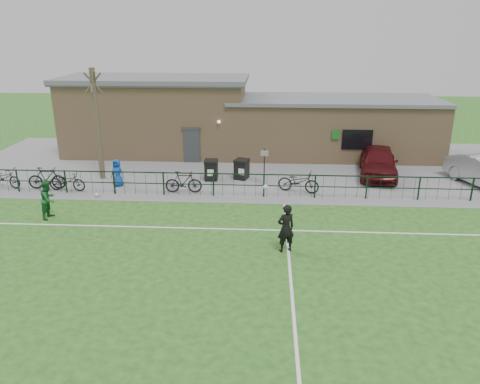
# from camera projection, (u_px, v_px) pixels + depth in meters

# --- Properties ---
(ground) EXTENTS (90.00, 90.00, 0.00)m
(ground) POSITION_uv_depth(u_px,v_px,m) (231.00, 278.00, 15.74)
(ground) COLOR #235418
(ground) RESTS_ON ground
(paving_strip) EXTENTS (34.00, 13.00, 0.02)m
(paving_strip) POSITION_uv_depth(u_px,v_px,m) (248.00, 165.00, 28.44)
(paving_strip) COLOR slate
(paving_strip) RESTS_ON ground
(pitch_line_touch) EXTENTS (28.00, 0.10, 0.01)m
(pitch_line_touch) POSITION_uv_depth(u_px,v_px,m) (243.00, 198.00, 23.08)
(pitch_line_touch) COLOR white
(pitch_line_touch) RESTS_ON ground
(pitch_line_mid) EXTENTS (28.00, 0.10, 0.01)m
(pitch_line_mid) POSITION_uv_depth(u_px,v_px,m) (239.00, 229.00, 19.50)
(pitch_line_mid) COLOR white
(pitch_line_mid) RESTS_ON ground
(pitch_line_perp) EXTENTS (0.10, 16.00, 0.01)m
(pitch_line_perp) POSITION_uv_depth(u_px,v_px,m) (291.00, 279.00, 15.62)
(pitch_line_perp) COLOR white
(pitch_line_perp) RESTS_ON ground
(perimeter_fence) EXTENTS (28.00, 0.10, 1.20)m
(perimeter_fence) POSITION_uv_depth(u_px,v_px,m) (244.00, 185.00, 23.07)
(perimeter_fence) COLOR black
(perimeter_fence) RESTS_ON ground
(bare_tree) EXTENTS (0.30, 0.30, 6.00)m
(bare_tree) POSITION_uv_depth(u_px,v_px,m) (97.00, 125.00, 25.07)
(bare_tree) COLOR #483C2C
(bare_tree) RESTS_ON ground
(wheelie_bin_left) EXTENTS (0.69, 0.78, 1.03)m
(wheelie_bin_left) POSITION_uv_depth(u_px,v_px,m) (211.00, 171.00, 25.61)
(wheelie_bin_left) COLOR black
(wheelie_bin_left) RESTS_ON paving_strip
(wheelie_bin_right) EXTENTS (0.86, 0.92, 1.02)m
(wheelie_bin_right) POSITION_uv_depth(u_px,v_px,m) (242.00, 170.00, 25.79)
(wheelie_bin_right) COLOR black
(wheelie_bin_right) RESTS_ON paving_strip
(sign_post) EXTENTS (0.07, 0.07, 2.00)m
(sign_post) POSITION_uv_depth(u_px,v_px,m) (264.00, 167.00, 24.55)
(sign_post) COLOR black
(sign_post) RESTS_ON paving_strip
(car_maroon) EXTENTS (2.76, 5.15, 1.66)m
(car_maroon) POSITION_uv_depth(u_px,v_px,m) (378.00, 162.00, 26.18)
(car_maroon) COLOR #450C0F
(car_maroon) RESTS_ON paving_strip
(bicycle_a) EXTENTS (2.12, 1.19, 1.05)m
(bicycle_a) POSITION_uv_depth(u_px,v_px,m) (4.00, 178.00, 24.40)
(bicycle_a) COLOR black
(bicycle_a) RESTS_ON paving_strip
(bicycle_b) EXTENTS (1.97, 0.68, 1.16)m
(bicycle_b) POSITION_uv_depth(u_px,v_px,m) (47.00, 178.00, 24.13)
(bicycle_b) COLOR black
(bicycle_b) RESTS_ON paving_strip
(bicycle_c) EXTENTS (1.96, 0.81, 1.01)m
(bicycle_c) POSITION_uv_depth(u_px,v_px,m) (67.00, 181.00, 23.90)
(bicycle_c) COLOR black
(bicycle_c) RESTS_ON paving_strip
(bicycle_d) EXTENTS (1.88, 0.60, 1.12)m
(bicycle_d) POSITION_uv_depth(u_px,v_px,m) (183.00, 182.00, 23.59)
(bicycle_d) COLOR black
(bicycle_d) RESTS_ON paving_strip
(bicycle_e) EXTENTS (2.22, 1.27, 1.10)m
(bicycle_e) POSITION_uv_depth(u_px,v_px,m) (299.00, 182.00, 23.68)
(bicycle_e) COLOR black
(bicycle_e) RESTS_ON paving_strip
(spectator_child) EXTENTS (0.81, 0.63, 1.46)m
(spectator_child) POSITION_uv_depth(u_px,v_px,m) (117.00, 173.00, 24.51)
(spectator_child) COLOR #1247AA
(spectator_child) RESTS_ON paving_strip
(goalkeeper_kick) EXTENTS (1.30, 3.64, 1.87)m
(goalkeeper_kick) POSITION_uv_depth(u_px,v_px,m) (285.00, 227.00, 17.36)
(goalkeeper_kick) COLOR black
(goalkeeper_kick) RESTS_ON ground
(outfield_player) EXTENTS (0.74, 0.90, 1.72)m
(outfield_player) POSITION_uv_depth(u_px,v_px,m) (48.00, 199.00, 20.44)
(outfield_player) COLOR #1A5E27
(outfield_player) RESTS_ON ground
(ball_ground) EXTENTS (0.23, 0.23, 0.23)m
(ball_ground) POSITION_uv_depth(u_px,v_px,m) (97.00, 195.00, 23.14)
(ball_ground) COLOR white
(ball_ground) RESTS_ON ground
(clubhouse) EXTENTS (24.25, 5.40, 4.96)m
(clubhouse) POSITION_uv_depth(u_px,v_px,m) (237.00, 120.00, 30.57)
(clubhouse) COLOR tan
(clubhouse) RESTS_ON ground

